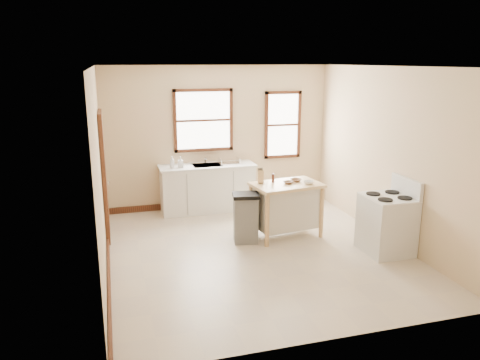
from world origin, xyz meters
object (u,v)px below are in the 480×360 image
object	(u,v)px
knife_block	(261,177)
pepper_grinder	(273,178)
bowl_a	(288,182)
trash_bin	(246,218)
soap_bottle_b	(181,162)
dish_rack	(229,161)
gas_stove	(387,216)
soap_bottle_a	(172,162)
kitchen_island	(286,210)
bowl_b	(296,180)
bowl_c	(309,183)

from	to	relation	value
knife_block	pepper_grinder	size ratio (longest dim) A/B	1.33
bowl_a	trash_bin	world-z (taller)	bowl_a
soap_bottle_b	dish_rack	distance (m)	0.97
dish_rack	knife_block	bearing A→B (deg)	-62.74
trash_bin	gas_stove	bearing A→B (deg)	-16.11
dish_rack	bowl_a	xyz separation A→B (m)	(0.56, -1.74, -0.04)
soap_bottle_a	kitchen_island	bearing A→B (deg)	-19.42
bowl_a	kitchen_island	bearing A→B (deg)	141.56
bowl_a	bowl_b	size ratio (longest dim) A/B	0.92
bowl_a	bowl_b	distance (m)	0.20
dish_rack	bowl_a	bearing A→B (deg)	-49.85
pepper_grinder	bowl_c	size ratio (longest dim) A/B	0.88
trash_bin	bowl_c	bearing A→B (deg)	7.82
kitchen_island	trash_bin	size ratio (longest dim) A/B	1.36
kitchen_island	bowl_a	xyz separation A→B (m)	(0.02, -0.02, 0.48)
soap_bottle_a	knife_block	distance (m)	1.94
bowl_c	gas_stove	world-z (taller)	gas_stove
soap_bottle_a	dish_rack	world-z (taller)	soap_bottle_a
pepper_grinder	bowl_b	size ratio (longest dim) A/B	0.84
soap_bottle_a	bowl_a	bearing A→B (deg)	-19.35
pepper_grinder	dish_rack	bearing A→B (deg)	102.29
knife_block	kitchen_island	bearing A→B (deg)	-3.84
soap_bottle_a	pepper_grinder	bearing A→B (deg)	-20.51
kitchen_island	gas_stove	size ratio (longest dim) A/B	0.96
kitchen_island	knife_block	world-z (taller)	knife_block
pepper_grinder	gas_stove	world-z (taller)	gas_stove
kitchen_island	trash_bin	world-z (taller)	kitchen_island
bowl_a	bowl_c	bearing A→B (deg)	-20.51
kitchen_island	gas_stove	distance (m)	1.64
bowl_b	soap_bottle_b	bearing A→B (deg)	137.75
dish_rack	kitchen_island	size ratio (longest dim) A/B	0.35
soap_bottle_b	dish_rack	xyz separation A→B (m)	(0.97, 0.09, -0.05)
knife_block	bowl_c	size ratio (longest dim) A/B	1.18
soap_bottle_b	knife_block	world-z (taller)	soap_bottle_b
soap_bottle_a	kitchen_island	xyz separation A→B (m)	(1.66, -1.62, -0.58)
trash_bin	kitchen_island	bearing A→B (deg)	17.01
pepper_grinder	bowl_c	world-z (taller)	pepper_grinder
knife_block	bowl_c	world-z (taller)	knife_block
bowl_a	dish_rack	bearing A→B (deg)	107.82
bowl_a	soap_bottle_a	bearing A→B (deg)	135.88
soap_bottle_b	bowl_a	distance (m)	2.25
bowl_a	gas_stove	world-z (taller)	gas_stove
knife_block	gas_stove	bearing A→B (deg)	-20.44
pepper_grinder	bowl_a	distance (m)	0.26
soap_bottle_a	trash_bin	world-z (taller)	soap_bottle_a
dish_rack	kitchen_island	world-z (taller)	dish_rack
dish_rack	bowl_a	distance (m)	1.83
dish_rack	kitchen_island	bearing A→B (deg)	-50.33
kitchen_island	soap_bottle_a	bearing A→B (deg)	127.95
bowl_b	bowl_c	world-z (taller)	bowl_c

